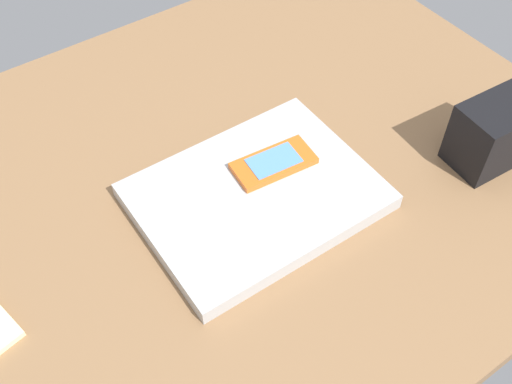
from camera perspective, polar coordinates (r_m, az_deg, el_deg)
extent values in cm
cube|color=olive|center=(83.35, -7.15, -1.63)|extent=(120.00, 80.00, 3.00)
cube|color=#B7BABC|center=(80.73, 0.00, -0.38)|extent=(30.74, 23.62, 2.33)
cube|color=orange|center=(82.45, 1.66, 2.72)|extent=(11.61, 6.38, 0.92)
cube|color=#5993E0|center=(82.06, 1.67, 2.97)|extent=(7.28, 4.80, 0.14)
cube|color=black|center=(89.68, 21.36, 5.14)|extent=(11.42, 8.11, 9.53)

